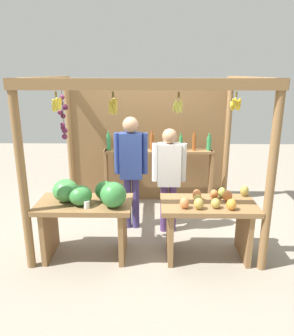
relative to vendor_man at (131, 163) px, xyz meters
name	(u,v)px	position (x,y,z in m)	size (l,w,h in m)	color
ground_plane	(147,226)	(0.23, 0.02, -1.01)	(12.00, 12.00, 0.00)	gray
market_stall	(147,135)	(0.23, 0.48, 0.31)	(2.89, 2.29, 2.20)	olive
fruit_counter_left	(88,206)	(-0.48, -0.82, -0.32)	(1.17, 0.67, 1.03)	olive
fruit_counter_right	(208,216)	(1.00, -0.80, -0.45)	(1.16, 0.64, 0.87)	olive
bottle_shelf_unit	(159,162)	(0.41, 0.84, -0.21)	(1.85, 0.22, 1.34)	olive
vendor_man	(131,163)	(0.00, 0.00, 0.00)	(0.48, 0.23, 1.67)	#413773
vendor_woman	(169,172)	(0.54, -0.11, -0.10)	(0.48, 0.21, 1.52)	#563771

